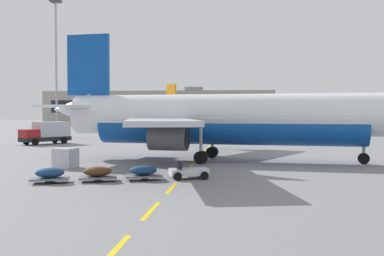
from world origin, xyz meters
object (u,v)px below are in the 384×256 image
airliner_foreground (222,118)px  airliner_far_center (147,115)px  baggage_train (121,173)px  catering_truck (47,132)px  apron_light_mast_near (56,52)px  uld_cargo_container (66,158)px

airliner_foreground → airliner_far_center: (-22.33, 75.79, -0.36)m
airliner_foreground → airliner_far_center: 79.01m
airliner_foreground → baggage_train: (-6.11, -13.26, -3.42)m
airliner_foreground → catering_truck: bearing=142.1°
catering_truck → apron_light_mast_near: size_ratio=0.28×
baggage_train → uld_cargo_container: 8.99m
airliner_foreground → apron_light_mast_near: apron_light_mast_near is taller
airliner_foreground → catering_truck: (-25.44, 19.83, -2.30)m
apron_light_mast_near → airliner_foreground: bearing=-50.9°
baggage_train → uld_cargo_container: uld_cargo_container is taller
catering_truck → uld_cargo_container: (13.06, -26.67, -0.85)m
baggage_train → uld_cargo_container: (-6.28, 6.43, 0.27)m
airliner_foreground → uld_cargo_container: bearing=-151.1°
catering_truck → baggage_train: size_ratio=0.62×
airliner_foreground → apron_light_mast_near: size_ratio=1.39×
airliner_far_center → baggage_train: 90.57m
airliner_foreground → apron_light_mast_near: 51.72m
airliner_far_center → airliner_foreground: bearing=-73.6°
airliner_far_center → baggage_train: bearing=-79.7°
catering_truck → baggage_train: catering_truck is taller
apron_light_mast_near → uld_cargo_container: bearing=-67.1°
airliner_far_center → uld_cargo_container: size_ratio=14.90×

